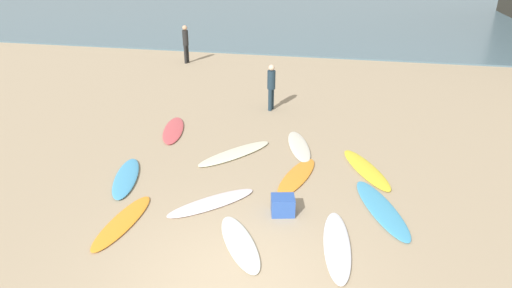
% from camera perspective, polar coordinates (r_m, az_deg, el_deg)
% --- Properties ---
extents(ground_plane, '(120.00, 120.00, 0.00)m').
position_cam_1_polar(ground_plane, '(7.83, -3.37, -17.79)').
color(ground_plane, tan).
extents(ocean_water, '(120.00, 40.00, 0.08)m').
position_cam_1_polar(ocean_water, '(43.02, 10.41, 17.09)').
color(ocean_water, slate).
rests_on(ocean_water, ground_plane).
extents(surfboard_0, '(1.04, 2.21, 0.07)m').
position_cam_1_polar(surfboard_0, '(10.93, 5.42, -4.23)').
color(surfboard_0, orange).
rests_on(surfboard_0, ground_plane).
extents(surfboard_1, '(0.74, 2.29, 0.08)m').
position_cam_1_polar(surfboard_1, '(8.69, 10.62, -12.95)').
color(surfboard_1, white).
rests_on(surfboard_1, ground_plane).
extents(surfboard_2, '(1.18, 2.19, 0.09)m').
position_cam_1_polar(surfboard_2, '(11.27, -16.75, -4.26)').
color(surfboard_2, '#48A1D8').
rests_on(surfboard_2, ground_plane).
extents(surfboard_3, '(1.90, 1.88, 0.07)m').
position_cam_1_polar(surfboard_3, '(9.85, -5.86, -7.70)').
color(surfboard_3, white).
rests_on(surfboard_3, ground_plane).
extents(surfboard_4, '(1.53, 2.36, 0.08)m').
position_cam_1_polar(surfboard_4, '(11.55, 14.28, -3.22)').
color(surfboard_4, yellow).
rests_on(surfboard_4, ground_plane).
extents(surfboard_5, '(1.93, 2.30, 0.08)m').
position_cam_1_polar(surfboard_5, '(12.05, -2.79, -1.24)').
color(surfboard_5, silver).
rests_on(surfboard_5, ground_plane).
extents(surfboard_6, '(1.17, 2.30, 0.08)m').
position_cam_1_polar(surfboard_6, '(13.84, -10.83, 1.83)').
color(surfboard_6, '#DA5057').
rests_on(surfboard_6, ground_plane).
extents(surfboard_7, '(1.13, 2.22, 0.09)m').
position_cam_1_polar(surfboard_7, '(12.53, 5.67, -0.27)').
color(surfboard_7, silver).
rests_on(surfboard_7, ground_plane).
extents(surfboard_8, '(0.66, 2.14, 0.06)m').
position_cam_1_polar(surfboard_8, '(9.61, -17.17, -9.77)').
color(surfboard_8, orange).
rests_on(surfboard_8, ground_plane).
extents(surfboard_9, '(1.44, 1.91, 0.07)m').
position_cam_1_polar(surfboard_9, '(8.61, -2.15, -12.90)').
color(surfboard_9, white).
rests_on(surfboard_9, ground_plane).
extents(surfboard_10, '(1.46, 2.52, 0.07)m').
position_cam_1_polar(surfboard_10, '(9.99, 16.19, -8.20)').
color(surfboard_10, '#44A2D4').
rests_on(surfboard_10, ground_plane).
extents(beachgoer_near, '(0.32, 0.34, 1.84)m').
position_cam_1_polar(beachgoer_near, '(22.12, -9.25, 13.13)').
color(beachgoer_near, black).
rests_on(beachgoer_near, ground_plane).
extents(beachgoer_mid, '(0.32, 0.34, 1.62)m').
position_cam_1_polar(beachgoer_mid, '(15.19, 2.03, 7.75)').
color(beachgoer_mid, '#1E3342').
rests_on(beachgoer_mid, ground_plane).
extents(beach_cooler, '(0.58, 0.51, 0.42)m').
position_cam_1_polar(beach_cooler, '(9.41, 3.56, -8.07)').
color(beach_cooler, '#2D56B2').
rests_on(beach_cooler, ground_plane).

